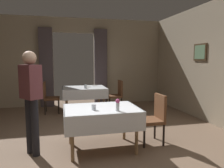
{
  "coord_description": "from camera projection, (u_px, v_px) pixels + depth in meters",
  "views": [
    {
      "loc": [
        -0.44,
        -3.35,
        1.58
      ],
      "look_at": [
        0.49,
        0.54,
        1.12
      ],
      "focal_mm": 34.14,
      "sensor_mm": 36.0,
      "label": 1
    }
  ],
  "objects": [
    {
      "name": "plate_far_c",
      "position": [
        88.0,
        87.0,
        6.51
      ],
      "size": [
        0.18,
        0.18,
        0.01
      ],
      "primitive_type": "cylinder",
      "color": "white",
      "rests_on": "dining_table_far"
    },
    {
      "name": "chair_mid_right",
      "position": [
        154.0,
        116.0,
        4.03
      ],
      "size": [
        0.44,
        0.44,
        0.93
      ],
      "color": "black",
      "rests_on": "ground"
    },
    {
      "name": "person_waiter_by_doorway",
      "position": [
        31.0,
        94.0,
        3.47
      ],
      "size": [
        0.39,
        0.42,
        1.72
      ],
      "color": "black",
      "rests_on": "ground"
    },
    {
      "name": "dining_table_mid",
      "position": [
        101.0,
        113.0,
        3.72
      ],
      "size": [
        1.29,
        0.95,
        0.75
      ],
      "color": "olive",
      "rests_on": "ground"
    },
    {
      "name": "chair_far_left",
      "position": [
        49.0,
        96.0,
        6.29
      ],
      "size": [
        0.44,
        0.44,
        0.93
      ],
      "color": "black",
      "rests_on": "ground"
    },
    {
      "name": "dining_table_far",
      "position": [
        84.0,
        90.0,
        6.43
      ],
      "size": [
        1.29,
        1.02,
        0.75
      ],
      "color": "olive",
      "rests_on": "ground"
    },
    {
      "name": "plate_far_a",
      "position": [
        95.0,
        85.0,
        6.86
      ],
      "size": [
        0.18,
        0.18,
        0.01
      ],
      "primitive_type": "cylinder",
      "color": "white",
      "rests_on": "dining_table_far"
    },
    {
      "name": "glass_far_b",
      "position": [
        86.0,
        87.0,
        6.15
      ],
      "size": [
        0.07,
        0.07,
        0.12
      ],
      "primitive_type": "cylinder",
      "color": "silver",
      "rests_on": "dining_table_far"
    },
    {
      "name": "ground",
      "position": [
        91.0,
        156.0,
        3.52
      ],
      "size": [
        10.08,
        10.08,
        0.0
      ],
      "primitive_type": "plane",
      "color": "#7A604C"
    },
    {
      "name": "glass_mid_b",
      "position": [
        94.0,
        107.0,
        3.53
      ],
      "size": [
        0.08,
        0.08,
        0.09
      ],
      "primitive_type": "cylinder",
      "color": "silver",
      "rests_on": "dining_table_mid"
    },
    {
      "name": "flower_vase_mid",
      "position": [
        118.0,
        104.0,
        3.45
      ],
      "size": [
        0.07,
        0.07,
        0.2
      ],
      "color": "silver",
      "rests_on": "dining_table_mid"
    },
    {
      "name": "wall_back",
      "position": [
        74.0,
        61.0,
        7.39
      ],
      "size": [
        6.4,
        0.27,
        3.0
      ],
      "color": "tan",
      "rests_on": "ground"
    },
    {
      "name": "chair_far_right",
      "position": [
        117.0,
        94.0,
        6.73
      ],
      "size": [
        0.44,
        0.44,
        0.93
      ],
      "color": "black",
      "rests_on": "ground"
    }
  ]
}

